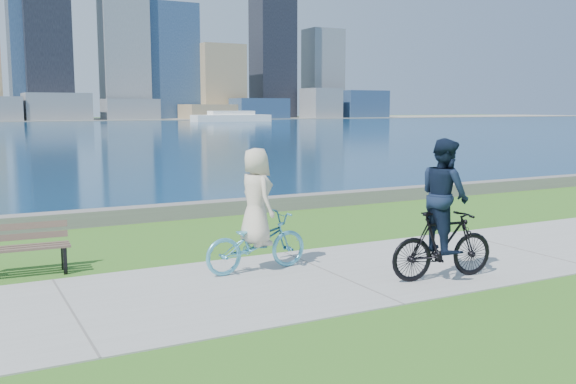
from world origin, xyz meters
The scene contains 8 objects.
ground centered at (0.00, 0.00, 0.00)m, with size 320.00×320.00×0.00m, color #2F641A.
concrete_path centered at (0.00, 0.00, 0.01)m, with size 80.00×3.50×0.02m, color #999894.
seawall centered at (0.00, 6.20, 0.17)m, with size 90.00×0.50×0.35m, color slate.
bay_water centered at (0.00, 72.00, 0.00)m, with size 320.00×131.00×0.01m, color #0C2E50.
ferry_far centered at (39.91, 99.38, 0.80)m, with size 14.20×4.06×1.93m.
park_bench centered at (-4.42, 2.35, 0.49)m, with size 1.58×0.62×0.80m.
cyclist_woman centered at (-1.00, 0.77, 0.76)m, with size 0.73×1.82×1.99m.
cyclist_man centered at (1.32, -0.99, 0.93)m, with size 0.74×1.81×2.16m.
Camera 1 is at (-5.26, -8.40, 2.65)m, focal length 40.00 mm.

